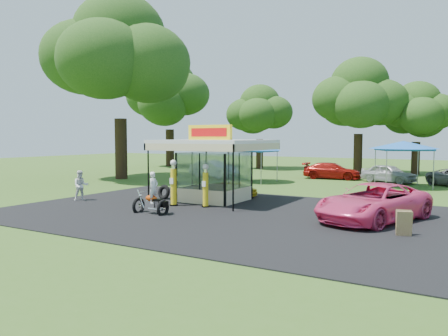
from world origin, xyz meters
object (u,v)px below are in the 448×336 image
at_px(kiosk_car, 234,189).
at_px(bg_car_c, 389,173).
at_px(gas_pump_right, 206,187).
at_px(pink_sedan, 374,203).
at_px(motorcycle, 152,197).
at_px(a_frame_sign, 404,224).
at_px(bg_car_a, 214,169).
at_px(bg_car_b, 332,171).
at_px(spectator_west, 81,186).
at_px(tent_west, 254,148).
at_px(gas_pump_left, 174,184).
at_px(gas_station_kiosk, 215,169).
at_px(tent_east, 403,145).

xyz_separation_m(kiosk_car, bg_car_c, (6.54, 13.15, 0.23)).
bearing_deg(gas_pump_right, pink_sedan, 3.56).
height_order(motorcycle, a_frame_sign, motorcycle).
height_order(bg_car_a, bg_car_b, bg_car_a).
height_order(kiosk_car, spectator_west, spectator_west).
bearing_deg(bg_car_a, a_frame_sign, -120.05).
bearing_deg(tent_west, pink_sedan, -46.44).
xyz_separation_m(gas_pump_left, bg_car_b, (2.80, 18.56, -0.45)).
relative_size(a_frame_sign, tent_west, 0.22).
height_order(bg_car_a, tent_west, tent_west).
relative_size(gas_pump_left, tent_west, 0.55).
xyz_separation_m(bg_car_a, bg_car_c, (13.93, 3.32, -0.04)).
bearing_deg(motorcycle, gas_pump_left, 103.95).
distance_m(gas_station_kiosk, motorcycle, 5.05).
xyz_separation_m(spectator_west, bg_car_b, (8.37, 19.60, -0.15)).
xyz_separation_m(gas_pump_left, tent_east, (8.86, 14.96, 1.81)).
distance_m(spectator_west, bg_car_c, 22.98).
height_order(kiosk_car, bg_car_b, bg_car_b).
bearing_deg(motorcycle, bg_car_a, 112.83).
height_order(motorcycle, pink_sedan, motorcycle).
height_order(gas_station_kiosk, bg_car_a, gas_station_kiosk).
bearing_deg(bg_car_b, bg_car_c, -102.00).
distance_m(motorcycle, spectator_west, 6.30).
relative_size(gas_station_kiosk, kiosk_car, 1.92).
distance_m(bg_car_b, tent_east, 7.41).
bearing_deg(a_frame_sign, kiosk_car, 134.28).
xyz_separation_m(gas_station_kiosk, tent_east, (7.95, 12.42, 1.17)).
height_order(gas_pump_right, spectator_west, gas_pump_right).
relative_size(bg_car_c, tent_east, 0.90).
bearing_deg(bg_car_b, gas_pump_right, 172.49).
distance_m(a_frame_sign, bg_car_a, 23.86).
relative_size(gas_station_kiosk, pink_sedan, 0.94).
bearing_deg(kiosk_car, a_frame_sign, -121.36).
bearing_deg(motorcycle, bg_car_b, 84.21).
height_order(gas_station_kiosk, tent_east, gas_station_kiosk).
distance_m(motorcycle, pink_sedan, 9.64).
relative_size(gas_pump_left, bg_car_a, 0.52).
distance_m(gas_station_kiosk, spectator_west, 7.46).
relative_size(a_frame_sign, bg_car_a, 0.20).
bearing_deg(gas_pump_left, bg_car_c, 67.40).
xyz_separation_m(gas_pump_left, tent_west, (-1.87, 13.02, 1.58)).
xyz_separation_m(spectator_west, bg_car_c, (13.02, 18.94, -0.13)).
xyz_separation_m(gas_station_kiosk, bg_car_b, (1.89, 16.02, -1.09)).
distance_m(gas_station_kiosk, pink_sedan, 8.94).
distance_m(gas_pump_right, tent_west, 13.20).
xyz_separation_m(gas_pump_right, kiosk_car, (-0.75, 4.33, -0.57)).
bearing_deg(kiosk_car, bg_car_c, -26.44).
height_order(gas_pump_left, tent_east, tent_east).
distance_m(gas_station_kiosk, bg_car_b, 16.16).
xyz_separation_m(a_frame_sign, bg_car_a, (-17.64, 16.07, 0.28)).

